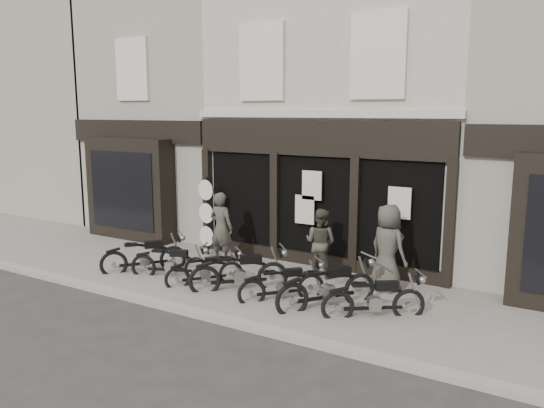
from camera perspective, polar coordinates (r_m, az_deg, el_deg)
The scene contains 17 objects.
ground_plane at distance 11.78m, azimuth -2.10°, elevation -10.53°, with size 90.00×90.00×0.00m, color #2D2B28.
pavement at distance 12.48m, azimuth 0.19°, elevation -9.04°, with size 30.00×4.20×0.12m, color slate.
kerb at distance 10.80m, azimuth -5.82°, elevation -12.15°, with size 30.00×0.25×0.13m, color gray.
central_building at distance 16.34m, azimuth 9.47°, elevation 9.67°, with size 7.30×6.22×8.34m.
neighbour_left at distance 19.56m, azimuth -8.39°, elevation 9.60°, with size 5.60×6.73×8.34m.
filler_left at distance 25.58m, azimuth -22.67°, elevation 9.14°, with size 11.00×6.00×8.20m, color gray.
motorcycle_0 at distance 13.95m, azimuth -13.51°, elevation -5.75°, with size 1.56×1.83×1.04m.
motorcycle_1 at distance 13.31m, azimuth -10.83°, elevation -6.54°, with size 1.91×0.99×0.96m.
motorcycle_2 at distance 12.65m, azimuth -7.17°, elevation -7.44°, with size 1.36×1.57×0.90m.
motorcycle_3 at distance 12.16m, azimuth -3.44°, elevation -7.72°, with size 1.86×1.72×1.09m.
motorcycle_4 at distance 11.56m, azimuth 1.17°, elevation -8.96°, with size 1.48×1.60×0.94m.
motorcycle_5 at distance 11.18m, azimuth 6.03°, elevation -9.30°, with size 1.58×2.03×1.12m.
motorcycle_6 at distance 10.80m, azimuth 10.99°, elevation -10.38°, with size 1.81×1.44×1.00m.
man_left at distance 14.10m, azimuth -5.48°, elevation -2.56°, with size 0.70×0.46×1.91m, color #3F3B34.
man_centre at distance 13.02m, azimuth 5.23°, elevation -4.14°, with size 0.82×0.64×1.68m, color #3F3C33.
man_right at distance 12.21m, azimuth 12.35°, elevation -4.59°, with size 0.96×0.62×1.96m, color #423E37.
advert_sign_post at distance 14.96m, azimuth -7.02°, elevation -1.65°, with size 0.57×0.36×2.32m.
Camera 1 is at (6.06, -9.22, 4.11)m, focal length 35.00 mm.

